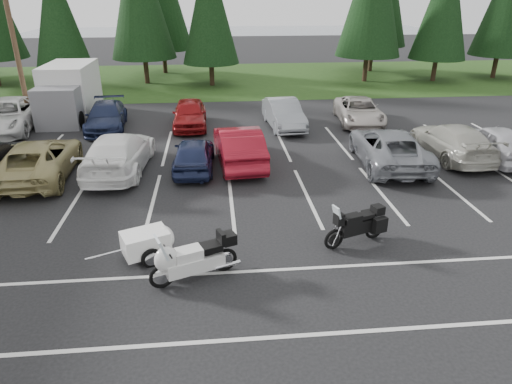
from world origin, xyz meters
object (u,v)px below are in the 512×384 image
at_px(car_near_2, 38,159).
at_px(car_near_8, 496,143).
at_px(touring_motorcycle, 194,255).
at_px(car_near_4, 194,154).
at_px(utility_pole, 12,32).
at_px(car_far_3, 284,114).
at_px(box_truck, 67,93).
at_px(car_far_2, 190,114).
at_px(car_far_1, 106,117).
at_px(car_near_6, 389,147).
at_px(car_near_5, 239,145).
at_px(car_near_7, 452,141).
at_px(car_far_4, 359,111).
at_px(car_near_3, 119,153).
at_px(adventure_motorcycle, 356,223).
at_px(car_far_0, 7,116).
at_px(cargo_trailer, 146,245).

relative_size(car_near_2, car_near_8, 1.22).
bearing_deg(touring_motorcycle, car_near_4, 70.56).
distance_m(utility_pole, car_far_3, 14.41).
relative_size(box_truck, car_far_2, 1.32).
xyz_separation_m(car_near_8, touring_motorcycle, (-12.54, -7.71, -0.03)).
distance_m(car_near_2, car_near_4, 5.93).
distance_m(car_near_4, car_far_1, 7.85).
bearing_deg(car_near_6, car_near_5, -1.47).
bearing_deg(car_far_3, car_near_7, -43.56).
bearing_deg(car_near_4, car_near_7, -175.55).
distance_m(car_far_1, car_far_3, 9.23).
bearing_deg(car_far_4, car_far_2, -174.82).
bearing_deg(box_truck, car_near_2, -82.00).
xyz_separation_m(car_near_6, touring_motorcycle, (-7.78, -7.53, -0.04)).
xyz_separation_m(car_far_3, touring_motorcycle, (-4.29, -13.43, -0.02)).
distance_m(car_near_3, car_near_8, 15.72).
xyz_separation_m(car_near_7, adventure_motorcycle, (-6.29, -6.83, -0.05)).
distance_m(car_near_4, adventure_motorcycle, 7.93).
relative_size(car_near_6, car_near_7, 1.08).
relative_size(car_near_2, touring_motorcycle, 2.07).
bearing_deg(adventure_motorcycle, car_near_4, 106.81).
bearing_deg(car_near_5, car_near_8, 172.82).
bearing_deg(car_far_3, car_far_2, 169.39).
height_order(car_near_8, car_far_1, car_near_8).
bearing_deg(car_far_4, touring_motorcycle, -115.81).
distance_m(car_near_7, car_far_4, 6.17).
bearing_deg(car_far_0, cargo_trailer, -60.92).
relative_size(car_far_3, car_far_4, 0.92).
height_order(car_near_5, car_near_6, car_near_5).
xyz_separation_m(car_far_0, cargo_trailer, (8.54, -13.02, -0.40)).
height_order(box_truck, car_far_3, box_truck).
height_order(car_near_6, car_far_2, car_near_6).
height_order(car_near_2, car_near_7, car_near_2).
height_order(box_truck, car_near_6, box_truck).
relative_size(box_truck, car_near_6, 1.04).
bearing_deg(car_near_3, car_near_5, -172.02).
bearing_deg(cargo_trailer, car_near_3, 81.95).
bearing_deg(car_near_7, cargo_trailer, 28.99).
xyz_separation_m(car_far_0, car_far_4, (18.36, -0.25, -0.14)).
bearing_deg(touring_motorcycle, car_far_0, 103.83).
bearing_deg(car_near_7, car_far_4, -69.09).
height_order(box_truck, car_near_4, box_truck).
height_order(car_near_8, touring_motorcycle, car_near_8).
height_order(car_near_6, car_far_4, car_near_6).
bearing_deg(box_truck, car_near_4, -49.94).
xyz_separation_m(car_far_4, touring_motorcycle, (-8.49, -13.88, 0.05)).
xyz_separation_m(car_near_8, car_far_3, (-8.25, 5.72, -0.02)).
bearing_deg(car_near_4, car_near_2, 4.44).
bearing_deg(car_far_0, touring_motorcycle, -59.23).
distance_m(car_near_8, cargo_trailer, 15.37).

